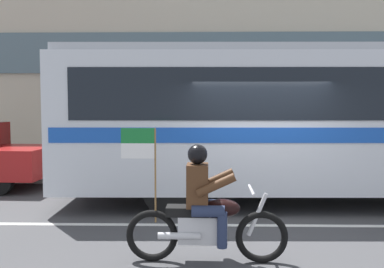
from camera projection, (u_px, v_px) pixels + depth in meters
name	position (u px, v px, depth m)	size (l,w,h in m)	color
ground_plane	(260.00, 216.00, 7.85)	(60.00, 60.00, 0.00)	#3D3D3F
sidewalk_curb	(236.00, 170.00, 12.93)	(28.00, 3.80, 0.15)	#B7B2A8
lane_center_stripe	(264.00, 225.00, 7.25)	(26.60, 0.14, 0.01)	silver
office_building_facade	(232.00, 6.00, 14.84)	(28.00, 0.89, 11.14)	#B2A893
transit_bus	(356.00, 114.00, 8.87)	(12.45, 2.78, 3.22)	silver
motorcycle_with_rider	(205.00, 212.00, 5.53)	(2.20, 0.64, 1.78)	black
fire_hydrant	(258.00, 162.00, 11.46)	(0.22, 0.30, 0.75)	gold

